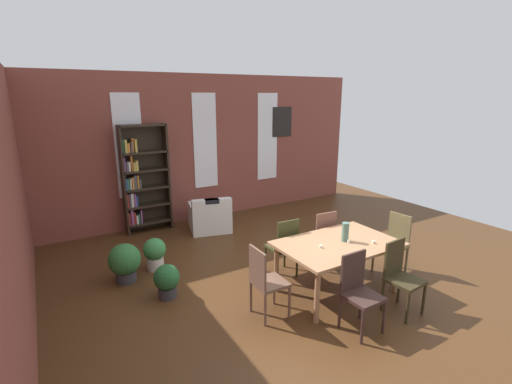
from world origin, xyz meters
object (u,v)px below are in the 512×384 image
dining_chair_head_right (394,242)px  potted_plant_by_shelf (155,252)px  dining_chair_near_right (400,274)px  dining_chair_head_left (265,280)px  dining_chair_far_right (321,236)px  dining_chair_near_left (359,290)px  dining_chair_far_left (284,245)px  vase_on_table (345,232)px  potted_plant_window (125,261)px  armchair_white (210,217)px  bookshelf_tall (142,180)px  dining_table (338,248)px  potted_plant_corner (167,280)px

dining_chair_head_right → potted_plant_by_shelf: size_ratio=1.78×
dining_chair_near_right → dining_chair_head_left: 1.76m
dining_chair_far_right → dining_chair_near_left: 1.72m
dining_chair_far_right → dining_chair_far_left: 0.75m
dining_chair_far_right → vase_on_table: bearing=-107.7°
dining_chair_near_right → vase_on_table: bearing=107.7°
dining_chair_head_right → potted_plant_window: bearing=153.7°
vase_on_table → potted_plant_by_shelf: bearing=136.9°
dining_chair_far_right → armchair_white: 2.63m
dining_chair_far_left → bookshelf_tall: 3.46m
dining_chair_near_left → potted_plant_window: dining_chair_near_left is taller
potted_plant_window → dining_chair_head_right: bearing=-26.3°
armchair_white → dining_chair_far_left: bearing=-86.3°
dining_chair_head_right → armchair_white: dining_chair_head_right is taller
dining_chair_near_left → potted_plant_by_shelf: 3.27m
bookshelf_tall → potted_plant_window: (-0.82, -2.05, -0.77)m
dining_chair_far_right → dining_chair_head_right: 1.14m
armchair_white → dining_chair_far_right: bearing=-69.7°
vase_on_table → potted_plant_by_shelf: vase_on_table is taller
armchair_white → potted_plant_by_shelf: (-1.50, -1.21, 0.02)m
dining_chair_head_left → bookshelf_tall: 3.98m
dining_chair_near_left → bookshelf_tall: (-1.34, 4.68, 0.58)m
dining_table → armchair_white: size_ratio=1.73×
potted_plant_corner → dining_chair_head_left: bearing=-49.5°
dining_table → potted_plant_window: size_ratio=2.77×
dining_chair_head_left → potted_plant_corner: (-0.93, 1.09, -0.25)m
dining_table → dining_chair_head_right: (1.21, 0.01, -0.16)m
dining_chair_head_left → potted_plant_by_shelf: 2.20m
dining_chair_far_left → potted_plant_by_shelf: 2.09m
dining_chair_far_left → armchair_white: size_ratio=0.98×
potted_plant_corner → potted_plant_window: (-0.40, 0.77, 0.07)m
dining_chair_near_left → bookshelf_tall: bookshelf_tall is taller
dining_chair_far_right → dining_chair_head_left: same height
dining_chair_near_left → dining_chair_far_right: bearing=64.3°
vase_on_table → dining_chair_head_left: size_ratio=0.29×
dining_chair_far_left → dining_chair_head_right: same height
dining_table → vase_on_table: size_ratio=6.14×
dining_chair_head_right → potted_plant_corner: 3.53m
vase_on_table → dining_chair_near_right: vase_on_table is taller
dining_chair_head_left → bookshelf_tall: bearing=97.5°
dining_chair_far_right → potted_plant_corner: dining_chair_far_right is taller
dining_chair_head_left → dining_chair_far_left: bearing=43.0°
dining_chair_far_left → potted_plant_corner: (-1.76, 0.32, -0.25)m
dining_chair_far_left → bookshelf_tall: size_ratio=0.43×
dining_chair_near_right → potted_plant_by_shelf: 3.70m
vase_on_table → potted_plant_window: bearing=145.1°
vase_on_table → dining_chair_far_left: bearing=122.9°
dining_chair_head_right → potted_plant_by_shelf: bearing=148.2°
dining_chair_near_right → dining_chair_far_left: bearing=115.8°
armchair_white → potted_plant_corner: size_ratio=2.00×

